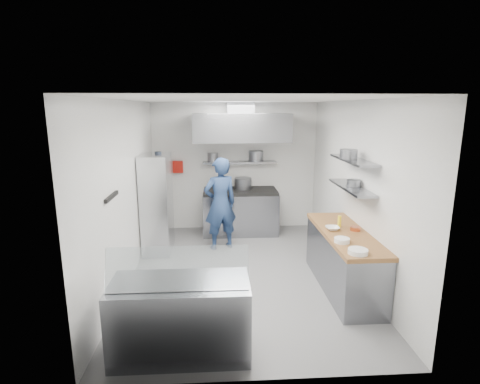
{
  "coord_description": "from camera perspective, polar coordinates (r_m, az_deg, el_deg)",
  "views": [
    {
      "loc": [
        -0.39,
        -5.74,
        2.68
      ],
      "look_at": [
        0.0,
        0.6,
        1.25
      ],
      "focal_mm": 28.0,
      "sensor_mm": 36.0,
      "label": 1
    }
  ],
  "objects": [
    {
      "name": "chef",
      "position": [
        7.17,
        -3.03,
        -1.79
      ],
      "size": [
        0.76,
        0.63,
        1.78
      ],
      "primitive_type": "imported",
      "rotation": [
        0.0,
        0.0,
        3.5
      ],
      "color": "navy",
      "rests_on": "floor"
    },
    {
      "name": "stock_pot_left",
      "position": [
        8.1,
        -3.01,
        1.14
      ],
      "size": [
        0.26,
        0.26,
        0.2
      ],
      "primitive_type": "cylinder",
      "color": "slate",
      "rests_on": "cooktop"
    },
    {
      "name": "cooktop",
      "position": [
        8.05,
        0.05,
        0.13
      ],
      "size": [
        1.57,
        0.78,
        0.06
      ],
      "primitive_type": "cube",
      "color": "black",
      "rests_on": "gas_range"
    },
    {
      "name": "wall_front",
      "position": [
        3.51,
        3.18,
        -8.76
      ],
      "size": [
        3.6,
        2.8,
        0.02
      ],
      "primitive_type": "cube",
      "rotation": [
        -1.57,
        0.0,
        0.0
      ],
      "color": "white",
      "rests_on": "floor"
    },
    {
      "name": "wall_back",
      "position": [
        8.35,
        -0.81,
        3.87
      ],
      "size": [
        3.6,
        2.8,
        0.02
      ],
      "primitive_type": "cube",
      "rotation": [
        1.57,
        0.0,
        0.0
      ],
      "color": "white",
      "rests_on": "floor"
    },
    {
      "name": "rack_jar",
      "position": [
        7.12,
        -12.35,
        5.3
      ],
      "size": [
        0.12,
        0.12,
        0.18
      ],
      "primitive_type": "cylinder",
      "color": "black",
      "rests_on": "wire_rack"
    },
    {
      "name": "knife_strip",
      "position": [
        5.16,
        -18.99,
        -0.67
      ],
      "size": [
        0.04,
        0.55,
        0.05
      ],
      "primitive_type": "cube",
      "color": "black",
      "rests_on": "wall_left"
    },
    {
      "name": "wall_left",
      "position": [
        6.05,
        -16.91,
        -0.09
      ],
      "size": [
        2.8,
        5.0,
        0.02
      ],
      "primitive_type": "cube",
      "rotation": [
        1.57,
        0.0,
        1.57
      ],
      "color": "white",
      "rests_on": "floor"
    },
    {
      "name": "squeeze_bottle",
      "position": [
        5.91,
        14.91,
        -4.36
      ],
      "size": [
        0.05,
        0.05,
        0.18
      ],
      "primitive_type": "cylinder",
      "color": "yellow",
      "rests_on": "prep_counter_top"
    },
    {
      "name": "plate_stack_a",
      "position": [
        4.95,
        17.53,
        -8.64
      ],
      "size": [
        0.25,
        0.25,
        0.06
      ],
      "primitive_type": "cylinder",
      "color": "white",
      "rests_on": "prep_counter_top"
    },
    {
      "name": "display_glass",
      "position": [
        3.98,
        -9.46,
        -11.34
      ],
      "size": [
        1.47,
        0.19,
        0.42
      ],
      "primitive_type": "cube",
      "rotation": [
        -0.38,
        0.0,
        0.0
      ],
      "color": "silver",
      "rests_on": "display_case"
    },
    {
      "name": "wire_rack",
      "position": [
        7.2,
        -12.52,
        -1.72
      ],
      "size": [
        0.5,
        0.9,
        1.85
      ],
      "primitive_type": "cube",
      "color": "silver",
      "rests_on": "floor"
    },
    {
      "name": "mixing_bowl",
      "position": [
        5.78,
        13.89,
        -5.38
      ],
      "size": [
        0.21,
        0.21,
        0.05
      ],
      "primitive_type": "imported",
      "rotation": [
        0.0,
        0.0,
        -0.0
      ],
      "color": "white",
      "rests_on": "prep_counter_top"
    },
    {
      "name": "shelf_pot_b",
      "position": [
        8.29,
        2.44,
        5.54
      ],
      "size": [
        0.32,
        0.32,
        0.22
      ],
      "primitive_type": "cylinder",
      "color": "slate",
      "rests_on": "over_range_shelf"
    },
    {
      "name": "wall_right",
      "position": [
        6.28,
        16.99,
        0.36
      ],
      "size": [
        2.8,
        5.0,
        0.02
      ],
      "primitive_type": "cube",
      "rotation": [
        1.57,
        0.0,
        -1.57
      ],
      "color": "white",
      "rests_on": "floor"
    },
    {
      "name": "shelf_pot_c",
      "position": [
        5.92,
        16.94,
        1.32
      ],
      "size": [
        0.21,
        0.21,
        0.1
      ],
      "primitive_type": "cylinder",
      "color": "slate",
      "rests_on": "wall_shelf_lower"
    },
    {
      "name": "prep_counter_base",
      "position": [
        5.92,
        15.45,
        -10.24
      ],
      "size": [
        0.62,
        2.0,
        0.84
      ],
      "primitive_type": "cube",
      "color": "gray",
      "rests_on": "floor"
    },
    {
      "name": "prep_counter_top",
      "position": [
        5.76,
        15.71,
        -6.11
      ],
      "size": [
        0.65,
        2.04,
        0.06
      ],
      "primitive_type": "cube",
      "color": "#995C35",
      "rests_on": "prep_counter_base"
    },
    {
      "name": "wall_shelf_upper",
      "position": [
        5.86,
        16.85,
        4.68
      ],
      "size": [
        0.3,
        1.3,
        0.04
      ],
      "primitive_type": "cube",
      "color": "gray",
      "rests_on": "wall_right"
    },
    {
      "name": "gas_range",
      "position": [
        8.17,
        0.05,
        -3.16
      ],
      "size": [
        1.6,
        0.8,
        0.9
      ],
      "primitive_type": "cube",
      "color": "gray",
      "rests_on": "floor"
    },
    {
      "name": "hood_duct",
      "position": [
        7.91,
        0.03,
        12.69
      ],
      "size": [
        0.55,
        0.55,
        0.24
      ],
      "primitive_type": "cube",
      "color": "slate",
      "rests_on": "extractor_hood"
    },
    {
      "name": "rack_bin_a",
      "position": [
        6.98,
        -12.81,
        -3.27
      ],
      "size": [
        0.16,
        0.19,
        0.17
      ],
      "primitive_type": "cube",
      "color": "white",
      "rests_on": "wire_rack"
    },
    {
      "name": "copper_pan",
      "position": [
        5.84,
        17.16,
        -5.35
      ],
      "size": [
        0.15,
        0.15,
        0.06
      ],
      "primitive_type": "cylinder",
      "color": "#C15F36",
      "rests_on": "prep_counter_top"
    },
    {
      "name": "ceiling",
      "position": [
        5.75,
        0.38,
        13.88
      ],
      "size": [
        5.0,
        5.0,
        0.0
      ],
      "primitive_type": "plane",
      "rotation": [
        3.14,
        0.0,
        0.0
      ],
      "color": "silver",
      "rests_on": "wall_back"
    },
    {
      "name": "over_range_shelf",
      "position": [
        8.18,
        -0.06,
        4.54
      ],
      "size": [
        1.6,
        0.3,
        0.04
      ],
      "primitive_type": "cube",
      "color": "gray",
      "rests_on": "wall_back"
    },
    {
      "name": "display_case",
      "position": [
        4.39,
        -8.98,
        -18.42
      ],
      "size": [
        1.5,
        0.7,
        0.85
      ],
      "primitive_type": "cube",
      "color": "gray",
      "rests_on": "floor"
    },
    {
      "name": "shelf_pot_d",
      "position": [
        5.83,
        16.22,
        5.58
      ],
      "size": [
        0.26,
        0.26,
        0.14
      ],
      "primitive_type": "cylinder",
      "color": "slate",
      "rests_on": "wall_shelf_upper"
    },
    {
      "name": "plate_stack_b",
      "position": [
        5.29,
        15.27,
        -7.1
      ],
      "size": [
        0.21,
        0.21,
        0.06
      ],
      "primitive_type": "cylinder",
      "color": "white",
      "rests_on": "prep_counter_top"
    },
    {
      "name": "rack_bin_b",
      "position": [
        7.25,
        -12.51,
        1.41
      ],
      "size": [
        0.14,
        0.18,
        0.16
      ],
      "primitive_type": "cube",
      "color": "yellow",
      "rests_on": "wire_rack"
    },
    {
      "name": "stock_pot_mid",
      "position": [
        8.13,
        0.44,
        1.34
      ],
      "size": [
        0.37,
        0.37,
        0.24
      ],
      "primitive_type": "cylinder",
      "color": "slate",
      "rests_on": "cooktop"
    },
    {
      "name": "shelf_pot_a",
      "position": [
        8.31,
        -4.16,
        5.39
      ],
      "size": [
        0.24,
        0.24,
        0.18
      ],
      "primitive_type": "cylinder",
      "color": "slate",
      "rests_on": "over_range_shelf"
    },
    {
      "name": "floor",
      "position": [
        6.35,
        0.34,
        -12.29
      ],
      "size": [
        5.0,
        5.0,
        0.0
      ],
      "primitive_type": "plane",
      "color": "slate",
      "rests_on": "ground"
    },
    {
      "name": "red_firebox",
      "position": [
        8.32,
        -9.44,
        3.81
      ],
      "size": [
        0.22,
        0.1,
        0.26
      ],
      "primitive_type": "cube",
      "color": "#B1160E",
      "rests_on": "wall_back"
    },
    {
      "name": "wall_shelf_lower",
      "position": [
        5.93,
        16.6,
        0.66
      ],
      "size": [
        0.3,
        1.3,
        0.04
      ],
      "primitive_type": "cube",
      "color": "gray",
      "rests_on": "wall_right"
    },
    {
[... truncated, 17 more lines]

